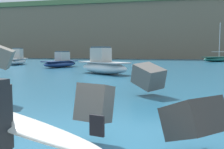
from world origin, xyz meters
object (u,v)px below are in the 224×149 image
at_px(boat_mid_centre, 17,60).
at_px(boat_near_right, 61,62).
at_px(boat_mid_right, 217,59).
at_px(mooring_buoy_inner, 134,66).
at_px(boat_mid_left, 103,65).
at_px(station_building_central, 177,4).

bearing_deg(boat_mid_centre, boat_near_right, -24.41).
bearing_deg(boat_near_right, boat_mid_right, 44.31).
xyz_separation_m(boat_mid_centre, boat_mid_right, (28.62, 16.28, -0.22)).
xyz_separation_m(boat_mid_right, mooring_buoy_inner, (-11.81, -19.71, -0.27)).
bearing_deg(boat_near_right, boat_mid_left, -45.21).
bearing_deg(boat_mid_left, boat_mid_centre, 144.54).
bearing_deg(station_building_central, mooring_buoy_inner, -94.98).
xyz_separation_m(boat_mid_centre, mooring_buoy_inner, (16.81, -3.43, -0.49)).
bearing_deg(mooring_buoy_inner, station_building_central, 85.02).
height_order(boat_mid_centre, station_building_central, station_building_central).
xyz_separation_m(mooring_buoy_inner, station_building_central, (5.18, 59.42, 16.72)).
xyz_separation_m(boat_near_right, boat_mid_right, (20.47, 19.98, -0.10)).
xyz_separation_m(boat_mid_right, station_building_central, (-6.63, 39.72, 16.45)).
xyz_separation_m(boat_near_right, boat_mid_left, (7.14, -7.19, 0.14)).
distance_m(boat_mid_centre, mooring_buoy_inner, 17.16).
bearing_deg(mooring_buoy_inner, boat_mid_right, 59.07).
xyz_separation_m(boat_mid_left, station_building_central, (6.71, 66.88, 16.21)).
height_order(boat_mid_left, boat_mid_right, boat_mid_right).
height_order(boat_near_right, boat_mid_left, boat_mid_left).
xyz_separation_m(boat_near_right, boat_mid_centre, (-8.15, 3.70, 0.12)).
distance_m(boat_mid_right, station_building_central, 43.50).
height_order(boat_near_right, boat_mid_centre, boat_mid_centre).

